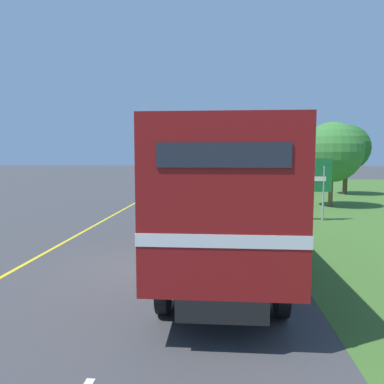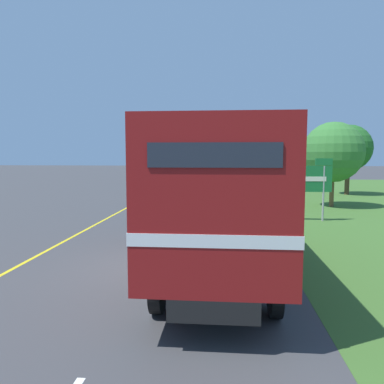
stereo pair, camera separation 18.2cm
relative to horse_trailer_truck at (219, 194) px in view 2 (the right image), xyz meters
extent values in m
plane|color=#3D3D3F|center=(-1.77, 0.31, -2.04)|extent=(200.00, 200.00, 0.00)
cube|color=yellow|center=(-5.47, 12.20, -2.03)|extent=(0.12, 53.35, 0.01)
cube|color=white|center=(-1.77, 0.49, -2.03)|extent=(0.12, 2.60, 0.01)
cube|color=white|center=(-1.77, 7.09, -2.03)|extent=(0.12, 2.60, 0.01)
cube|color=white|center=(-1.77, 13.69, -2.03)|extent=(0.12, 2.60, 0.01)
cube|color=white|center=(-1.77, 20.29, -2.03)|extent=(0.12, 2.60, 0.01)
cube|color=white|center=(-1.77, 26.89, -2.03)|extent=(0.12, 2.60, 0.01)
cylinder|color=black|center=(-1.11, 4.04, -1.54)|extent=(0.22, 1.00, 1.00)
cylinder|color=black|center=(1.11, 4.04, -1.54)|extent=(0.22, 1.00, 1.00)
cylinder|color=black|center=(-1.11, -2.59, -1.54)|extent=(0.22, 1.00, 1.00)
cylinder|color=black|center=(1.11, -2.59, -1.54)|extent=(0.22, 1.00, 1.00)
cube|color=black|center=(0.00, 0.31, -1.36)|extent=(1.42, 8.83, 0.36)
cube|color=maroon|center=(0.00, -0.74, 0.22)|extent=(2.57, 6.73, 2.79)
cube|color=white|center=(0.00, -0.74, -0.27)|extent=(2.59, 6.75, 0.20)
cube|color=#232833|center=(0.00, -4.12, 0.99)|extent=(1.93, 0.03, 0.36)
cube|color=maroon|center=(0.00, 3.67, -0.23)|extent=(2.47, 2.10, 1.90)
cube|color=#283342|center=(0.00, 4.73, 0.01)|extent=(2.19, 0.03, 0.85)
cylinder|color=black|center=(-4.28, 19.07, -1.71)|extent=(0.16, 0.66, 0.66)
cylinder|color=black|center=(-2.80, 19.07, -1.71)|extent=(0.16, 0.66, 0.66)
cylinder|color=black|center=(-4.28, 16.32, -1.71)|extent=(0.16, 0.66, 0.66)
cylinder|color=black|center=(-2.80, 16.32, -1.71)|extent=(0.16, 0.66, 0.66)
cube|color=white|center=(-3.54, 17.69, -1.26)|extent=(1.80, 4.44, 0.90)
cube|color=#282D38|center=(-3.54, 17.52, -0.42)|extent=(1.55, 2.44, 0.76)
cube|color=red|center=(-4.17, 15.46, -1.10)|extent=(0.20, 0.03, 0.14)
cube|color=red|center=(-2.91, 15.46, -1.10)|extent=(0.20, 0.03, 0.14)
cylinder|color=#9E9EA3|center=(2.99, 8.02, -0.76)|extent=(0.09, 0.09, 2.55)
cylinder|color=#9E9EA3|center=(4.67, 8.02, -0.76)|extent=(0.09, 0.09, 2.55)
cube|color=#196B33|center=(3.83, 8.02, -0.09)|extent=(2.40, 0.06, 1.20)
cube|color=#196B33|center=(4.64, 8.02, 0.69)|extent=(0.77, 0.06, 0.32)
cube|color=silver|center=(3.83, 7.99, -0.09)|extent=(1.87, 0.02, 0.22)
cylinder|color=brown|center=(6.45, 13.10, -1.13)|extent=(0.26, 0.26, 1.80)
sphere|color=#387A33|center=(6.45, 13.10, 1.17)|extent=(3.52, 3.52, 3.52)
cylinder|color=#4C3823|center=(9.57, 20.25, -0.95)|extent=(0.35, 0.35, 2.16)
sphere|color=#236023|center=(9.57, 20.25, 1.55)|extent=(3.54, 3.54, 3.54)
camera|label=1|loc=(-0.03, -9.48, 0.98)|focal=35.00mm
camera|label=2|loc=(0.15, -9.47, 0.98)|focal=35.00mm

